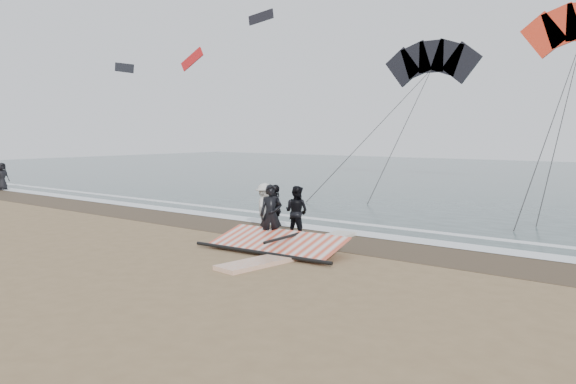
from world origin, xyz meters
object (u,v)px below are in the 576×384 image
at_px(board_white, 265,261).
at_px(man_main, 271,215).
at_px(sail_rig, 278,244).
at_px(board_cream, 327,239).

bearing_deg(board_white, man_main, 132.84).
xyz_separation_m(board_white, sail_rig, (-0.70, 1.44, 0.14)).
distance_m(man_main, sail_rig, 1.09).
xyz_separation_m(board_white, board_cream, (-0.38, 3.48, 0.00)).
distance_m(board_white, sail_rig, 1.61).
distance_m(board_white, board_cream, 3.50).
height_order(board_cream, sail_rig, sail_rig).
bearing_deg(board_cream, board_white, -87.84).
bearing_deg(sail_rig, board_white, -64.06).
height_order(man_main, board_white, man_main).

